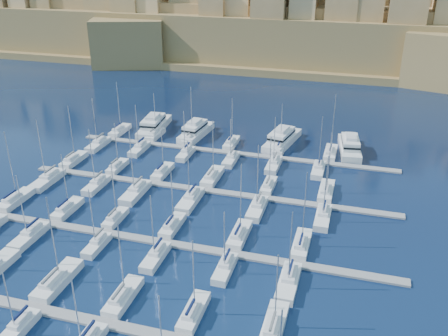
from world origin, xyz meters
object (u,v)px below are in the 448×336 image
(sailboat_2, at_px, (57,280))
(sailboat_4, at_px, (193,312))
(motor_yacht_c, at_px, (282,138))
(motor_yacht_b, at_px, (196,131))
(motor_yacht_a, at_px, (154,125))
(motor_yacht_d, at_px, (350,146))

(sailboat_2, relative_size, sailboat_4, 1.20)
(motor_yacht_c, bearing_deg, motor_yacht_b, -178.20)
(sailboat_4, xyz_separation_m, motor_yacht_c, (0.56, 70.60, 0.99))
(sailboat_2, distance_m, motor_yacht_a, 71.17)
(motor_yacht_d, bearing_deg, motor_yacht_a, 179.10)
(sailboat_2, xyz_separation_m, motor_yacht_c, (24.09, 69.60, 0.95))
(motor_yacht_c, bearing_deg, sailboat_4, -90.46)
(motor_yacht_c, height_order, motor_yacht_d, same)
(sailboat_4, xyz_separation_m, motor_yacht_d, (18.46, 70.03, 0.99))
(motor_yacht_b, distance_m, motor_yacht_c, 24.34)
(sailboat_4, height_order, motor_yacht_c, sailboat_4)
(sailboat_2, height_order, motor_yacht_d, sailboat_2)
(sailboat_4, distance_m, motor_yacht_a, 79.94)
(sailboat_4, xyz_separation_m, motor_yacht_a, (-36.91, 70.90, 0.99))
(sailboat_2, bearing_deg, motor_yacht_c, 70.91)
(motor_yacht_a, distance_m, motor_yacht_d, 55.38)
(sailboat_2, distance_m, motor_yacht_b, 68.84)
(motor_yacht_a, xyz_separation_m, motor_yacht_c, (37.48, -0.30, 0.00))
(motor_yacht_c, bearing_deg, motor_yacht_d, -1.83)
(motor_yacht_a, relative_size, motor_yacht_b, 1.14)
(sailboat_2, bearing_deg, motor_yacht_b, 90.20)
(motor_yacht_b, relative_size, motor_yacht_c, 0.90)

